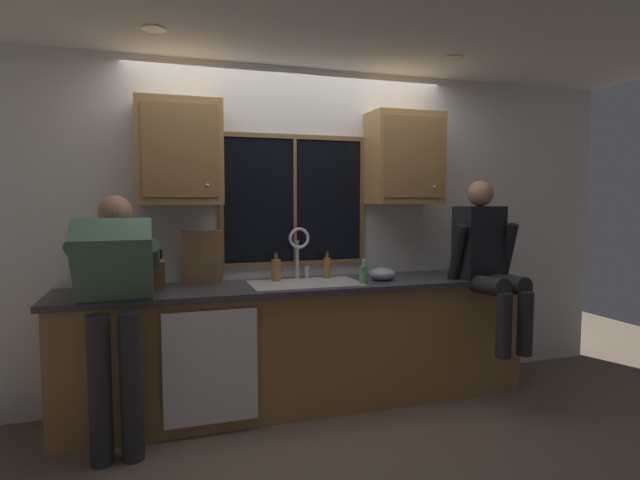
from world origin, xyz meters
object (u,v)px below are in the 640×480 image
object	(u,v)px
knife_block	(156,273)
cutting_board	(202,257)
bottle_tall_clear	(327,267)
person_standing	(115,295)
mixing_bowl	(382,274)
person_sitting_on_counter	(487,256)
soap_dispenser	(363,274)
bottle_green_glass	(276,269)

from	to	relation	value
knife_block	cutting_board	bearing A→B (deg)	16.86
knife_block	bottle_tall_clear	world-z (taller)	knife_block
person_standing	mixing_bowl	xyz separation A→B (m)	(1.88, 0.27, 0.00)
mixing_bowl	person_sitting_on_counter	bearing A→B (deg)	-16.31
soap_dispenser	knife_block	bearing A→B (deg)	169.73
cutting_board	bottle_tall_clear	bearing A→B (deg)	-2.67
cutting_board	person_standing	bearing A→B (deg)	-136.89
person_sitting_on_counter	knife_block	distance (m)	2.45
bottle_tall_clear	person_sitting_on_counter	bearing A→B (deg)	-20.81
bottle_tall_clear	person_standing	bearing A→B (deg)	-162.34
mixing_bowl	bottle_green_glass	bearing A→B (deg)	165.05
mixing_bowl	bottle_tall_clear	size ratio (longest dim) A/B	0.95
person_sitting_on_counter	soap_dispenser	size ratio (longest dim) A/B	6.95
knife_block	mixing_bowl	bearing A→B (deg)	-5.42
cutting_board	mixing_bowl	distance (m)	1.35
cutting_board	mixing_bowl	xyz separation A→B (m)	(1.32, -0.25, -0.15)
person_sitting_on_counter	bottle_green_glass	size ratio (longest dim) A/B	5.79
knife_block	soap_dispenser	bearing A→B (deg)	-10.27
cutting_board	soap_dispenser	xyz separation A→B (m)	(1.12, -0.36, -0.13)
knife_block	mixing_bowl	xyz separation A→B (m)	(1.65, -0.16, -0.06)
knife_block	bottle_green_glass	distance (m)	0.86
cutting_board	bottle_green_glass	size ratio (longest dim) A/B	1.83
bottle_tall_clear	soap_dispenser	bearing A→B (deg)	-61.22
knife_block	bottle_green_glass	world-z (taller)	knife_block
person_sitting_on_counter	bottle_tall_clear	xyz separation A→B (m)	(-1.14, 0.44, -0.10)
person_standing	soap_dispenser	bearing A→B (deg)	5.58
bottle_tall_clear	cutting_board	bearing A→B (deg)	177.33
person_sitting_on_counter	bottle_green_glass	bearing A→B (deg)	164.38
bottle_green_glass	person_sitting_on_counter	bearing A→B (deg)	-15.62
bottle_green_glass	soap_dispenser	bearing A→B (deg)	-28.42
bottle_green_glass	knife_block	bearing A→B (deg)	-176.48
cutting_board	bottle_tall_clear	distance (m)	0.95
person_standing	knife_block	size ratio (longest dim) A/B	4.86
person_sitting_on_counter	bottle_tall_clear	bearing A→B (deg)	159.19
bottle_tall_clear	bottle_green_glass	bearing A→B (deg)	-179.89
soap_dispenser	bottle_green_glass	distance (m)	0.66
knife_block	bottle_tall_clear	distance (m)	1.27
person_standing	bottle_green_glass	size ratio (longest dim) A/B	7.18
cutting_board	bottle_green_glass	world-z (taller)	cutting_board
cutting_board	bottle_green_glass	distance (m)	0.55
person_sitting_on_counter	bottle_tall_clear	world-z (taller)	person_sitting_on_counter
knife_block	soap_dispenser	size ratio (longest dim) A/B	1.77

